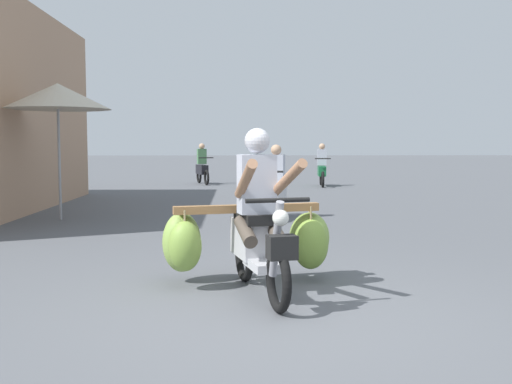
% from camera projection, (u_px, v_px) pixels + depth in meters
% --- Properties ---
extents(ground_plane, '(120.00, 120.00, 0.00)m').
position_uv_depth(ground_plane, '(283.00, 318.00, 4.97)').
color(ground_plane, '#56595E').
extents(motorbike_main_loaded, '(1.84, 1.78, 1.58)m').
position_uv_depth(motorbike_main_loaded, '(253.00, 234.00, 5.99)').
color(motorbike_main_loaded, black).
rests_on(motorbike_main_loaded, ground).
extents(motorbike_distant_ahead_left, '(0.50, 1.62, 1.40)m').
position_uv_depth(motorbike_distant_ahead_left, '(322.00, 169.00, 19.74)').
color(motorbike_distant_ahead_left, black).
rests_on(motorbike_distant_ahead_left, ground).
extents(motorbike_distant_ahead_right, '(0.64, 1.58, 1.40)m').
position_uv_depth(motorbike_distant_ahead_right, '(276.00, 189.00, 11.39)').
color(motorbike_distant_ahead_right, black).
rests_on(motorbike_distant_ahead_right, ground).
extents(motorbike_distant_far_ahead, '(0.66, 1.57, 1.40)m').
position_uv_depth(motorbike_distant_far_ahead, '(202.00, 168.00, 20.73)').
color(motorbike_distant_far_ahead, black).
rests_on(motorbike_distant_far_ahead, ground).
extents(market_umbrella_near_shop, '(1.93, 1.93, 2.52)m').
position_uv_depth(market_umbrella_near_shop, '(58.00, 96.00, 11.04)').
color(market_umbrella_near_shop, '#99999E').
rests_on(market_umbrella_near_shop, ground).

